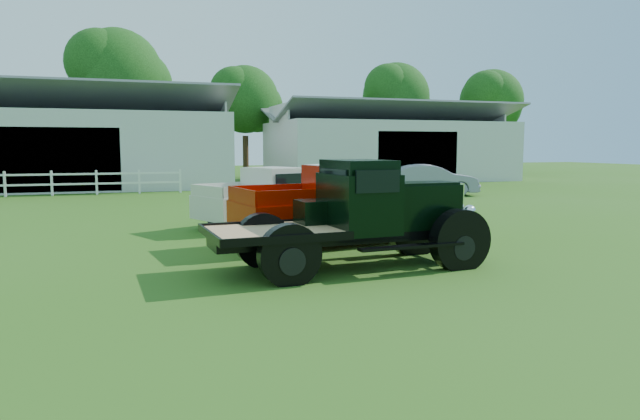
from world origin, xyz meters
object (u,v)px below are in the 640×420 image
object	(u,v)px
vintage_flatbed	(353,214)
white_pickup	(271,197)
red_pickup	(340,204)
misc_car_grey	(430,180)
misc_car_blue	(339,182)

from	to	relation	value
vintage_flatbed	white_pickup	xyz separation A→B (m)	(-0.09, 6.31, -0.20)
red_pickup	vintage_flatbed	bearing A→B (deg)	-113.88
red_pickup	white_pickup	bearing A→B (deg)	95.36
vintage_flatbed	red_pickup	xyz separation A→B (m)	(0.77, 2.77, -0.08)
white_pickup	misc_car_grey	bearing A→B (deg)	14.75
red_pickup	white_pickup	distance (m)	3.65
misc_car_blue	vintage_flatbed	bearing A→B (deg)	142.83
misc_car_blue	red_pickup	bearing A→B (deg)	141.89
red_pickup	misc_car_blue	bearing A→B (deg)	61.08
misc_car_blue	misc_car_grey	distance (m)	4.50
vintage_flatbed	white_pickup	world-z (taller)	vintage_flatbed
vintage_flatbed	red_pickup	size ratio (longest dim) A/B	1.00
white_pickup	misc_car_blue	world-z (taller)	white_pickup
white_pickup	misc_car_blue	distance (m)	9.82
red_pickup	misc_car_grey	world-z (taller)	red_pickup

